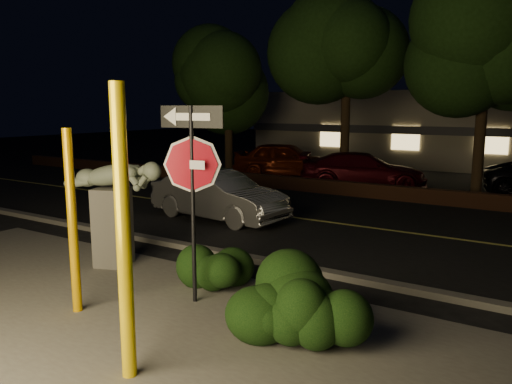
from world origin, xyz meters
TOP-DOWN VIEW (x-y plane):
  - ground at (0.00, 10.00)m, footprint 90.00×90.00m
  - patio at (0.00, -1.00)m, footprint 14.00×6.00m
  - road at (0.00, 7.00)m, footprint 80.00×8.00m
  - lane_marking at (0.00, 7.00)m, footprint 80.00×0.12m
  - curb at (0.00, 2.90)m, footprint 80.00×0.25m
  - brick_wall at (0.00, 11.30)m, footprint 40.00×0.35m
  - parking_lot at (0.00, 17.00)m, footprint 40.00×12.00m
  - building at (0.00, 24.99)m, footprint 22.00×10.20m
  - tree_far_a at (-8.00, 13.00)m, footprint 4.60×4.60m
  - tree_far_b at (-2.50, 13.20)m, footprint 5.20×5.20m
  - tree_far_c at (2.50, 12.80)m, footprint 4.80×4.80m
  - yellow_pole_left at (-1.16, -0.70)m, footprint 0.14×0.14m
  - yellow_pole_right at (0.95, -1.61)m, footprint 0.17×0.17m
  - signpost at (0.15, 0.58)m, footprint 1.07×0.23m
  - sculpture at (-2.40, 1.22)m, footprint 1.94×1.18m
  - hedge_center at (0.14, 1.38)m, footprint 1.78×0.99m
  - hedge_right at (2.33, 0.34)m, footprint 1.91×1.03m
  - hedge_far_right at (2.20, 0.15)m, footprint 1.48×1.24m
  - silver_sedan at (-3.17, 5.70)m, footprint 4.31×1.91m
  - parked_car_red at (-5.83, 14.39)m, footprint 4.99×3.18m
  - parked_car_darkred at (-1.67, 13.11)m, footprint 5.23×3.63m

SIDE VIEW (x-z plane):
  - ground at x=0.00m, z-range 0.00..0.00m
  - road at x=0.00m, z-range 0.00..0.01m
  - parking_lot at x=0.00m, z-range 0.00..0.01m
  - patio at x=0.00m, z-range 0.00..0.02m
  - lane_marking at x=0.00m, z-range 0.02..0.02m
  - curb at x=0.00m, z-range 0.00..0.12m
  - brick_wall at x=0.00m, z-range 0.00..0.50m
  - hedge_center at x=0.14m, z-range 0.00..0.88m
  - hedge_far_right at x=2.20m, z-range 0.00..0.88m
  - hedge_right at x=2.33m, z-range 0.00..1.24m
  - silver_sedan at x=-3.17m, z-range 0.00..1.38m
  - parked_car_darkred at x=-1.67m, z-range 0.00..1.41m
  - parked_car_red at x=-5.83m, z-range 0.00..1.58m
  - sculpture at x=-2.40m, z-range 0.25..2.37m
  - yellow_pole_left at x=-1.16m, z-range 0.00..2.86m
  - yellow_pole_right at x=0.95m, z-range 0.00..3.43m
  - building at x=0.00m, z-range 0.00..4.00m
  - signpost at x=0.15m, z-range 0.67..3.85m
  - tree_far_a at x=-8.00m, z-range 1.63..9.06m
  - tree_far_c at x=2.50m, z-range 1.74..9.58m
  - tree_far_b at x=-2.50m, z-range 1.85..10.26m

